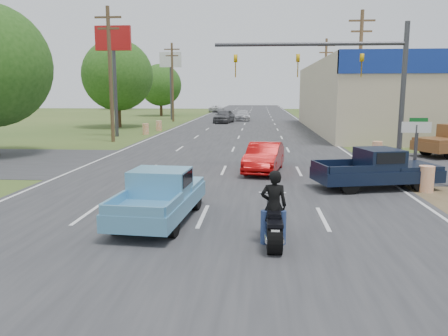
# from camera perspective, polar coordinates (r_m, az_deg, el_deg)

# --- Properties ---
(main_road) EXTENTS (15.00, 180.00, 0.02)m
(main_road) POSITION_cam_1_polar(r_m,az_deg,el_deg) (44.89, 2.39, 5.05)
(main_road) COLOR #2D2D30
(main_road) RESTS_ON ground
(cross_road) EXTENTS (120.00, 10.00, 0.02)m
(cross_road) POSITION_cam_1_polar(r_m,az_deg,el_deg) (23.06, 0.35, 0.55)
(cross_road) COLOR #2D2D30
(cross_road) RESTS_ON ground
(utility_pole_2) EXTENTS (2.00, 0.28, 10.00)m
(utility_pole_2) POSITION_cam_1_polar(r_m,az_deg,el_deg) (36.59, 17.27, 11.87)
(utility_pole_2) COLOR #4C3823
(utility_pole_2) RESTS_ON ground
(utility_pole_3) EXTENTS (2.00, 0.28, 10.00)m
(utility_pole_3) POSITION_cam_1_polar(r_m,az_deg,el_deg) (54.30, 13.07, 11.23)
(utility_pole_3) COLOR #4C3823
(utility_pole_3) RESTS_ON ground
(utility_pole_5) EXTENTS (2.00, 0.28, 10.00)m
(utility_pole_5) POSITION_cam_1_polar(r_m,az_deg,el_deg) (34.59, -14.64, 12.14)
(utility_pole_5) COLOR #4C3823
(utility_pole_5) RESTS_ON ground
(utility_pole_6) EXTENTS (2.00, 0.28, 10.00)m
(utility_pole_6) POSITION_cam_1_polar(r_m,az_deg,el_deg) (57.81, -6.75, 11.31)
(utility_pole_6) COLOR #4C3823
(utility_pole_6) RESTS_ON ground
(tree_1) EXTENTS (7.56, 7.56, 9.36)m
(tree_1) POSITION_cam_1_polar(r_m,az_deg,el_deg) (49.13, -13.75, 11.69)
(tree_1) COLOR #422D19
(tree_1) RESTS_ON ground
(tree_2) EXTENTS (6.72, 6.72, 8.32)m
(tree_2) POSITION_cam_1_polar(r_m,az_deg,el_deg) (72.47, -8.28, 10.67)
(tree_2) COLOR #422D19
(tree_2) RESTS_ON ground
(tree_5) EXTENTS (7.98, 7.98, 9.88)m
(tree_5) POSITION_cam_1_polar(r_m,az_deg,el_deg) (103.68, 20.72, 10.37)
(tree_5) COLOR #422D19
(tree_5) RESTS_ON ground
(tree_6) EXTENTS (8.82, 8.82, 10.92)m
(tree_6) POSITION_cam_1_polar(r_m,az_deg,el_deg) (104.64, -13.36, 11.06)
(tree_6) COLOR #422D19
(tree_6) RESTS_ON ground
(barrel_0) EXTENTS (0.56, 0.56, 1.00)m
(barrel_0) POSITION_cam_1_polar(r_m,az_deg,el_deg) (18.16, 24.91, -1.32)
(barrel_0) COLOR orange
(barrel_0) RESTS_ON ground
(barrel_1) EXTENTS (0.56, 0.56, 1.00)m
(barrel_1) POSITION_cam_1_polar(r_m,az_deg,el_deg) (26.29, 19.36, 2.22)
(barrel_1) COLOR orange
(barrel_1) RESTS_ON ground
(barrel_2) EXTENTS (0.56, 0.56, 1.00)m
(barrel_2) POSITION_cam_1_polar(r_m,az_deg,el_deg) (40.14, -10.20, 5.04)
(barrel_2) COLOR orange
(barrel_2) RESTS_ON ground
(barrel_3) EXTENTS (0.56, 0.56, 1.00)m
(barrel_3) POSITION_cam_1_polar(r_m,az_deg,el_deg) (43.94, -8.50, 5.49)
(barrel_3) COLOR orange
(barrel_3) RESTS_ON ground
(pole_sign_left_near) EXTENTS (3.00, 0.35, 9.20)m
(pole_sign_left_near) POSITION_cam_1_polar(r_m,az_deg,el_deg) (38.82, -14.22, 14.61)
(pole_sign_left_near) COLOR #3F3F44
(pole_sign_left_near) RESTS_ON ground
(pole_sign_left_far) EXTENTS (3.00, 0.35, 9.20)m
(pole_sign_left_far) POSITION_cam_1_polar(r_m,az_deg,el_deg) (62.00, -6.98, 12.91)
(pole_sign_left_far) COLOR #3F3F44
(pole_sign_left_far) RESTS_ON ground
(lane_sign) EXTENTS (1.20, 0.08, 2.52)m
(lane_sign) POSITION_cam_1_polar(r_m,az_deg,el_deg) (19.90, 23.76, 3.74)
(lane_sign) COLOR #3F3F44
(lane_sign) RESTS_ON ground
(street_name_sign) EXTENTS (0.80, 0.08, 2.61)m
(street_name_sign) POSITION_cam_1_polar(r_m,az_deg,el_deg) (21.54, 23.92, 3.34)
(street_name_sign) COLOR #3F3F44
(street_name_sign) RESTS_ON ground
(signal_mast) EXTENTS (9.12, 0.40, 7.00)m
(signal_mast) POSITION_cam_1_polar(r_m,az_deg,el_deg) (22.13, 15.74, 12.26)
(signal_mast) COLOR #3F3F44
(signal_mast) RESTS_ON ground
(red_convertible) EXTENTS (2.11, 4.36, 1.38)m
(red_convertible) POSITION_cam_1_polar(r_m,az_deg,el_deg) (20.71, 5.26, 1.36)
(red_convertible) COLOR #9E0707
(red_convertible) RESTS_ON ground
(motorcycle) EXTENTS (0.70, 2.29, 1.16)m
(motorcycle) POSITION_cam_1_polar(r_m,az_deg,el_deg) (10.84, 6.48, -7.41)
(motorcycle) COLOR black
(motorcycle) RESTS_ON ground
(rider) EXTENTS (0.65, 0.44, 1.77)m
(rider) POSITION_cam_1_polar(r_m,az_deg,el_deg) (10.80, 6.50, -5.43)
(rider) COLOR black
(rider) RESTS_ON ground
(blue_pickup) EXTENTS (2.13, 4.72, 1.52)m
(blue_pickup) POSITION_cam_1_polar(r_m,az_deg,el_deg) (12.94, -8.23, -3.45)
(blue_pickup) COLOR black
(blue_pickup) RESTS_ON ground
(navy_pickup) EXTENTS (5.06, 2.92, 1.58)m
(navy_pickup) POSITION_cam_1_polar(r_m,az_deg,el_deg) (18.06, 19.59, -0.07)
(navy_pickup) COLOR black
(navy_pickup) RESTS_ON ground
(distant_car_grey) EXTENTS (2.71, 5.14, 1.67)m
(distant_car_grey) POSITION_cam_1_polar(r_m,az_deg,el_deg) (54.68, 0.01, 6.77)
(distant_car_grey) COLOR #4F4F54
(distant_car_grey) RESTS_ON ground
(distant_car_silver) EXTENTS (2.06, 4.93, 1.42)m
(distant_car_silver) POSITION_cam_1_polar(r_m,az_deg,el_deg) (59.68, 2.45, 6.90)
(distant_car_silver) COLOR silver
(distant_car_silver) RESTS_ON ground
(distant_car_white) EXTENTS (2.93, 5.05, 1.32)m
(distant_car_white) POSITION_cam_1_polar(r_m,az_deg,el_deg) (85.66, -0.97, 7.74)
(distant_car_white) COLOR silver
(distant_car_white) RESTS_ON ground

